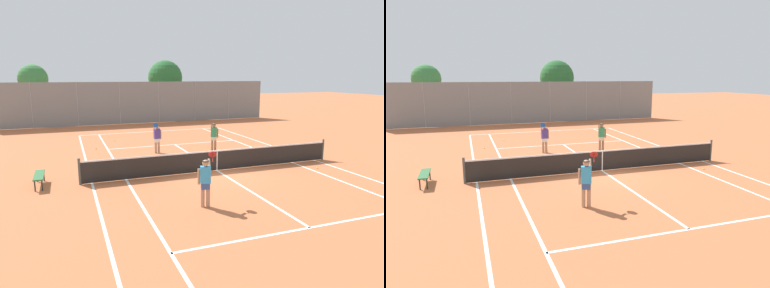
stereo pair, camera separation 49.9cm
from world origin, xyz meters
TOP-DOWN VIEW (x-y plane):
  - ground_plane at (0.00, 0.00)m, footprint 120.00×120.00m
  - court_line_markings at (0.00, 0.00)m, footprint 11.10×23.90m
  - tennis_net at (0.00, 0.00)m, footprint 12.00×0.10m
  - player_near_side at (-2.18, -3.88)m, footprint 0.83×0.69m
  - player_far_left at (-1.63, 4.46)m, footprint 0.61×0.78m
  - player_far_right at (1.56, 3.89)m, footprint 0.55×0.46m
  - loose_tennis_ball_0 at (4.53, -1.32)m, footprint 0.07×0.07m
  - loose_tennis_ball_2 at (-4.77, 6.69)m, footprint 0.07×0.07m
  - loose_tennis_ball_3 at (-3.40, 8.86)m, footprint 0.07×0.07m
  - loose_tennis_ball_4 at (-3.47, 10.80)m, footprint 0.07×0.07m
  - loose_tennis_ball_5 at (-4.01, 10.76)m, footprint 0.07×0.07m
  - courtside_bench at (-7.44, 0.38)m, footprint 0.36×1.50m
  - back_fence at (0.00, 16.87)m, footprint 24.92×0.08m
  - tree_behind_left at (-8.87, 20.76)m, footprint 2.61×2.61m
  - tree_behind_right at (3.31, 19.78)m, footprint 3.41×3.41m

SIDE VIEW (x-z plane):
  - ground_plane at x=0.00m, z-range 0.00..0.00m
  - court_line_markings at x=0.00m, z-range 0.00..0.01m
  - loose_tennis_ball_0 at x=4.53m, z-range 0.00..0.07m
  - loose_tennis_ball_2 at x=-4.77m, z-range 0.00..0.07m
  - loose_tennis_ball_3 at x=-3.40m, z-range 0.00..0.07m
  - loose_tennis_ball_4 at x=-3.47m, z-range 0.00..0.07m
  - loose_tennis_ball_5 at x=-4.01m, z-range 0.00..0.07m
  - courtside_bench at x=-7.44m, z-range 0.18..0.64m
  - tennis_net at x=0.00m, z-range -0.03..1.04m
  - player_far_right at x=1.56m, z-range 0.11..1.71m
  - player_near_side at x=-2.18m, z-range 0.04..1.81m
  - player_far_left at x=-1.63m, z-range 0.04..1.81m
  - back_fence at x=0.00m, z-range 0.00..3.75m
  - tree_behind_left at x=-8.87m, z-range 1.23..6.51m
  - tree_behind_right at x=3.31m, z-range 1.07..6.83m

